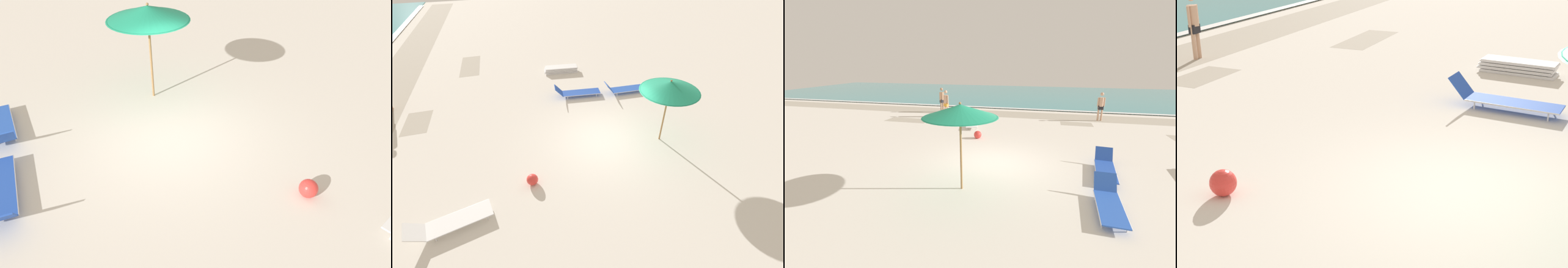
{
  "view_description": "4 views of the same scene",
  "coord_description": "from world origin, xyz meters",
  "views": [
    {
      "loc": [
        3.21,
        6.57,
        5.28
      ],
      "look_at": [
        0.02,
        1.2,
        0.85
      ],
      "focal_mm": 35.0,
      "sensor_mm": 36.0,
      "label": 1
    },
    {
      "loc": [
        -7.42,
        3.04,
        6.51
      ],
      "look_at": [
        -0.36,
        0.88,
        0.78
      ],
      "focal_mm": 24.0,
      "sensor_mm": 36.0,
      "label": 2
    },
    {
      "loc": [
        1.71,
        -8.63,
        3.63
      ],
      "look_at": [
        -0.62,
        0.5,
        0.97
      ],
      "focal_mm": 24.0,
      "sensor_mm": 36.0,
      "label": 3
    },
    {
      "loc": [
        -6.77,
        -1.34,
        3.47
      ],
      "look_at": [
        -0.05,
        1.43,
        0.65
      ],
      "focal_mm": 50.0,
      "sensor_mm": 36.0,
      "label": 4
    }
  ],
  "objects": [
    {
      "name": "beach_umbrella",
      "position": [
        -0.54,
        -2.03,
        2.31
      ],
      "size": [
        2.1,
        2.1,
        2.56
      ],
      "color": "#9E7547",
      "rests_on": "ground_plane"
    },
    {
      "name": "beach_ball",
      "position": [
        -1.4,
        3.07,
        0.19
      ],
      "size": [
        0.37,
        0.37,
        0.37
      ],
      "color": "red",
      "rests_on": "ground_plane"
    },
    {
      "name": "ground_plane",
      "position": [
        0.0,
        0.01,
        -0.08
      ],
      "size": [
        60.0,
        60.0,
        0.16
      ],
      "color": "silver"
    }
  ]
}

